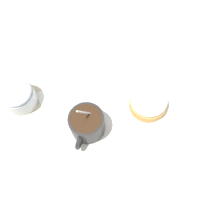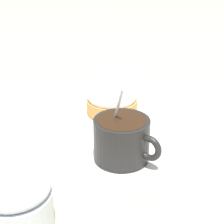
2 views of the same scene
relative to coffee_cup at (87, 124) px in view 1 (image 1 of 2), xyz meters
The scene contains 5 objects.
ground_plane 0.09m from the coffee_cup, behind, with size 3.00×3.00×0.00m, color #C6B793.
paper_napkin 0.09m from the coffee_cup, behind, with size 0.33×0.31×0.00m.
coffee_cup is the anchor object (origin of this frame).
frosted_pastry 0.16m from the coffee_cup, behind, with size 0.09×0.09×0.06m.
sugar_bowl 0.18m from the coffee_cup, 46.80° to the right, with size 0.08×0.08×0.07m.
Camera 1 is at (0.11, 0.22, 0.59)m, focal length 42.00 mm.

